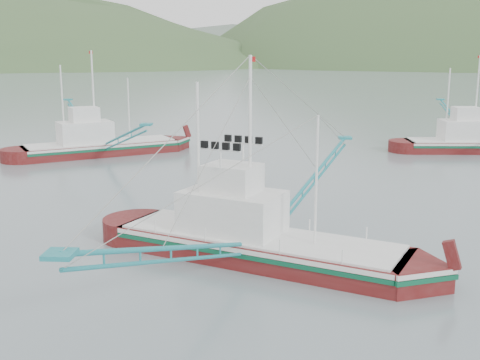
{
  "coord_description": "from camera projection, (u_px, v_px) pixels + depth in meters",
  "views": [
    {
      "loc": [
        2.18,
        -29.23,
        10.9
      ],
      "look_at": [
        0.0,
        6.0,
        3.2
      ],
      "focal_mm": 45.0,
      "sensor_mm": 36.0,
      "label": 1
    }
  ],
  "objects": [
    {
      "name": "ground",
      "position": [
        233.0,
        265.0,
        30.96
      ],
      "size": [
        1200.0,
        1200.0,
        0.0
      ],
      "primitive_type": "plane",
      "color": "slate",
      "rests_on": "ground"
    },
    {
      "name": "main_boat",
      "position": [
        256.0,
        216.0,
        31.39
      ],
      "size": [
        15.95,
        26.88,
        11.45
      ],
      "rotation": [
        0.0,
        0.0,
        -0.42
      ],
      "color": "#510D0D",
      "rests_on": "ground"
    },
    {
      "name": "bg_boat_right",
      "position": [
        476.0,
        138.0,
        64.9
      ],
      "size": [
        15.34,
        27.48,
        11.12
      ],
      "rotation": [
        0.0,
        0.0,
        0.05
      ],
      "color": "#510D0D",
      "rests_on": "ground"
    },
    {
      "name": "bg_boat_left",
      "position": [
        99.0,
        132.0,
        62.85
      ],
      "size": [
        19.7,
        26.28,
        11.64
      ],
      "rotation": [
        0.0,
        0.0,
        0.56
      ],
      "color": "#510D0D",
      "rests_on": "ground"
    },
    {
      "name": "ridge_distant",
      "position": [
        307.0,
        61.0,
        575.25
      ],
      "size": [
        960.0,
        400.0,
        240.0
      ],
      "primitive_type": "ellipsoid",
      "color": "slate",
      "rests_on": "ground"
    }
  ]
}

